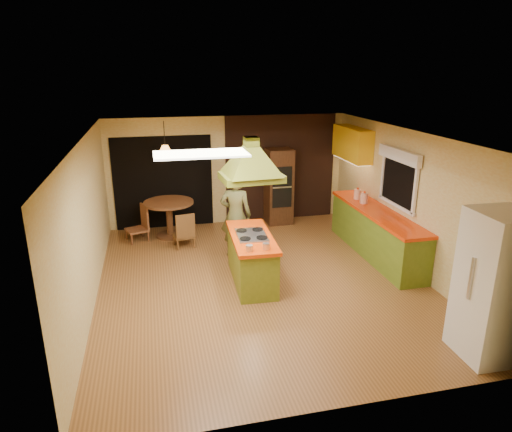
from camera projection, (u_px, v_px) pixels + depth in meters
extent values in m
plane|color=#925F30|center=(261.00, 280.00, 7.97)|extent=(6.50, 6.50, 0.00)
plane|color=beige|center=(229.00, 171.00, 10.59)|extent=(5.50, 0.00, 5.50)
plane|color=beige|center=(338.00, 308.00, 4.57)|extent=(5.50, 0.00, 5.50)
plane|color=beige|center=(88.00, 224.00, 6.99)|extent=(0.00, 6.50, 6.50)
plane|color=beige|center=(410.00, 201.00, 8.17)|extent=(0.00, 6.50, 6.50)
plane|color=silver|center=(262.00, 137.00, 7.19)|extent=(6.50, 6.50, 0.00)
cube|color=#381E14|center=(281.00, 168.00, 10.84)|extent=(2.64, 0.03, 2.50)
cube|color=black|center=(164.00, 183.00, 10.31)|extent=(2.20, 0.03, 2.10)
cube|color=olive|center=(376.00, 234.00, 8.92)|extent=(0.58, 3.00, 0.86)
cube|color=#E53807|center=(378.00, 212.00, 8.77)|extent=(0.62, 3.05, 0.06)
cube|color=yellow|center=(352.00, 144.00, 9.95)|extent=(0.34, 1.40, 0.70)
cube|color=black|center=(399.00, 180.00, 8.44)|extent=(0.03, 1.16, 0.96)
cube|color=white|center=(399.00, 155.00, 8.28)|extent=(0.10, 1.35, 0.22)
cube|color=white|center=(201.00, 154.00, 5.85)|extent=(1.20, 0.60, 0.03)
cube|color=olive|center=(252.00, 260.00, 7.82)|extent=(0.70, 1.64, 0.79)
cube|color=#E54107|center=(252.00, 237.00, 7.69)|extent=(0.76, 1.71, 0.06)
cube|color=silver|center=(252.00, 235.00, 7.67)|extent=(0.52, 0.73, 0.02)
cube|color=olive|center=(251.00, 177.00, 7.36)|extent=(1.01, 0.76, 0.12)
pyramid|color=olive|center=(251.00, 146.00, 7.21)|extent=(1.01, 0.76, 0.45)
cube|color=olive|center=(251.00, 141.00, 7.18)|extent=(0.22, 0.22, 0.14)
imported|color=brown|center=(236.00, 215.00, 8.77)|extent=(0.70, 0.57, 1.66)
cube|color=white|center=(498.00, 286.00, 5.65)|extent=(0.81, 0.77, 1.93)
cube|color=#482A17|center=(279.00, 186.00, 10.67)|extent=(0.60, 0.59, 1.77)
cube|color=black|center=(282.00, 177.00, 10.30)|extent=(0.46, 0.03, 0.45)
cube|color=black|center=(282.00, 198.00, 10.45)|extent=(0.46, 0.03, 0.45)
cylinder|color=brown|center=(169.00, 203.00, 9.78)|extent=(1.07, 1.07, 0.05)
cylinder|color=brown|center=(170.00, 219.00, 9.90)|extent=(0.14, 0.14, 0.75)
cylinder|color=brown|center=(171.00, 235.00, 10.01)|extent=(0.60, 0.60, 0.05)
cone|color=#FF9E3F|center=(165.00, 150.00, 9.43)|extent=(0.38, 0.38, 0.21)
cylinder|color=#FAE1C9|center=(357.00, 194.00, 9.48)|extent=(0.16, 0.16, 0.21)
cylinder|color=beige|center=(364.00, 198.00, 9.19)|extent=(0.17, 0.17, 0.21)
cylinder|color=beige|center=(363.00, 199.00, 9.26)|extent=(0.15, 0.15, 0.15)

